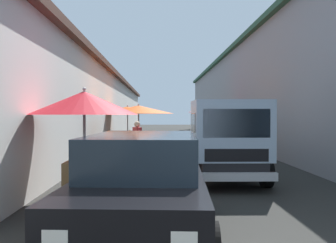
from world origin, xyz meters
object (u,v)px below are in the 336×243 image
Objects in this scene: fruit_stall_mid_lane at (128,114)px; fruit_stall_near_right at (138,117)px; delivery_truck at (225,142)px; vendor_by_crates at (137,140)px; hatchback_car at (143,183)px; fruit_stall_far_right at (217,115)px; fruit_stall_near_left at (212,114)px; fruit_stall_far_left at (84,116)px; plastic_stool at (130,160)px.

fruit_stall_mid_lane reaches higher than fruit_stall_near_right.
fruit_stall_near_right is 5.61m from delivery_truck.
hatchback_car is at bearing -175.79° from vendor_by_crates.
fruit_stall_mid_lane is 13.19m from hatchback_car.
fruit_stall_mid_lane is (3.99, 3.98, 0.07)m from fruit_stall_far_right.
fruit_stall_near_left is 13.31m from fruit_stall_far_left.
fruit_stall_far_right is at bearing -28.43° from fruit_stall_far_left.
fruit_stall_near_left reaches higher than fruit_stall_near_right.
fruit_stall_mid_lane is 1.01× the size of fruit_stall_near_right.
fruit_stall_near_left is at bearing -6.96° from delivery_truck.
vendor_by_crates reaches higher than hatchback_car.
fruit_stall_far_right is 5.42m from fruit_stall_near_left.
vendor_by_crates is (-6.10, -0.87, -0.91)m from fruit_stall_mid_lane.
plastic_stool is (-7.12, -0.70, -1.45)m from fruit_stall_mid_lane.
fruit_stall_near_left is 4.81m from fruit_stall_mid_lane.
plastic_stool is (4.01, -0.58, -1.38)m from fruit_stall_far_left.
hatchback_car is at bearing 153.59° from delivery_truck.
fruit_stall_near_left is at bearing -26.52° from vendor_by_crates.
vendor_by_crates is 1.17m from plastic_stool.
fruit_stall_near_right is at bearing 93.73° from fruit_stall_far_right.
fruit_stall_near_right is 3.22m from plastic_stool.
fruit_stall_far_right is 3.20m from fruit_stall_near_right.
fruit_stall_near_right is 0.57× the size of delivery_truck.
fruit_stall_mid_lane reaches higher than delivery_truck.
fruit_stall_far_left is (-12.52, 4.49, -0.07)m from fruit_stall_near_left.
fruit_stall_far_right reaches higher than fruit_stall_mid_lane.
plastic_stool is at bearing 133.63° from fruit_stall_far_right.
delivery_truck is 3.25× the size of vendor_by_crates.
plastic_stool is (2.05, 2.62, -0.71)m from delivery_truck.
fruit_stall_mid_lane is at bearing 19.88° from delivery_truck.
vendor_by_crates is at bearing 124.14° from fruit_stall_far_right.
plastic_stool is (-2.93, 0.10, -1.34)m from fruit_stall_near_right.
fruit_stall_mid_lane is at bearing 106.84° from fruit_stall_near_left.
delivery_truck is at bearing 173.04° from fruit_stall_near_left.
delivery_truck is at bearing -58.54° from fruit_stall_far_left.
fruit_stall_far_left is 0.82× the size of fruit_stall_near_right.
delivery_truck is (-4.98, -2.53, -0.62)m from fruit_stall_near_right.
fruit_stall_far_right is at bearing -86.27° from fruit_stall_near_right.
fruit_stall_near_left is at bearing -6.61° from fruit_stall_far_right.
fruit_stall_far_left is at bearing 171.79° from plastic_stool.
fruit_stall_mid_lane is at bearing 8.09° from vendor_by_crates.
fruit_stall_near_right is at bearing 2.26° from vendor_by_crates.
fruit_stall_far_right is 4.75m from plastic_stool.
plastic_stool is (-8.52, 3.91, -1.45)m from fruit_stall_near_left.
fruit_stall_near_right is at bearing 26.91° from delivery_truck.
vendor_by_crates is at bearing 153.48° from fruit_stall_near_left.
delivery_truck is (3.90, -1.94, 0.30)m from hatchback_car.
fruit_stall_near_right is 2.07m from vendor_by_crates.
fruit_stall_far_right is 3.86m from vendor_by_crates.
fruit_stall_near_left is 6.77m from fruit_stall_near_right.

